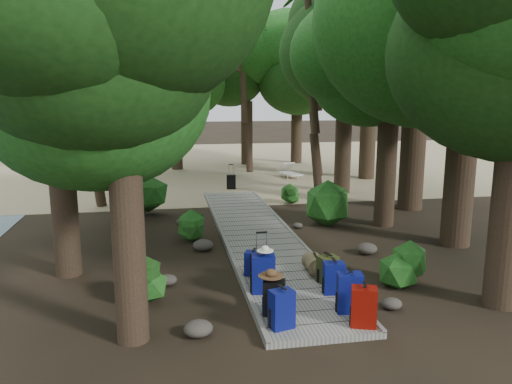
{
  "coord_description": "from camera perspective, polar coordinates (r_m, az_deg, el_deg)",
  "views": [
    {
      "loc": [
        -2.44,
        -11.96,
        3.91
      ],
      "look_at": [
        0.22,
        2.52,
        1.0
      ],
      "focal_mm": 35.0,
      "sensor_mm": 36.0,
      "label": 1
    }
  ],
  "objects": [
    {
      "name": "tree_back_a",
      "position": [
        26.28,
        -9.26,
        11.65
      ],
      "size": [
        4.84,
        4.84,
        8.39
      ],
      "primitive_type": null,
      "color": "black",
      "rests_on": "ground"
    },
    {
      "name": "rock_left_a",
      "position": [
        8.51,
        -6.62,
        -15.24
      ],
      "size": [
        0.48,
        0.43,
        0.27
      ],
      "primitive_type": null,
      "color": "#4C473F",
      "rests_on": "ground"
    },
    {
      "name": "tree_right_b",
      "position": [
        13.74,
        23.39,
        16.5
      ],
      "size": [
        6.04,
        6.04,
        10.78
      ],
      "primitive_type": null,
      "color": "black",
      "rests_on": "ground"
    },
    {
      "name": "shrub_right_b",
      "position": [
        15.36,
        8.58,
        -1.21
      ],
      "size": [
        1.44,
        1.44,
        1.29
      ],
      "primitive_type": null,
      "color": "#184615",
      "rests_on": "ground"
    },
    {
      "name": "palm_left_a",
      "position": [
        17.98,
        -18.83,
        10.44
      ],
      "size": [
        4.85,
        4.85,
        7.72
      ],
      "primitive_type": null,
      "color": "#103C11",
      "rests_on": "ground"
    },
    {
      "name": "tree_right_c",
      "position": [
        15.12,
        15.12,
        12.08
      ],
      "size": [
        4.9,
        4.9,
        8.49
      ],
      "primitive_type": null,
      "color": "black",
      "rests_on": "ground"
    },
    {
      "name": "backpack_left_c",
      "position": [
        9.74,
        0.84,
        -9.08
      ],
      "size": [
        0.49,
        0.38,
        0.83
      ],
      "primitive_type": null,
      "rotation": [
        0.0,
        0.0,
        -0.14
      ],
      "color": "navy",
      "rests_on": "boardwalk"
    },
    {
      "name": "rock_left_d",
      "position": [
        15.39,
        -8.56,
        -3.35
      ],
      "size": [
        0.3,
        0.27,
        0.16
      ],
      "primitive_type": null,
      "color": "#4C473F",
      "rests_on": "ground"
    },
    {
      "name": "rock_left_b",
      "position": [
        10.65,
        -10.13,
        -9.88
      ],
      "size": [
        0.41,
        0.37,
        0.22
      ],
      "primitive_type": null,
      "color": "#4C473F",
      "rests_on": "ground"
    },
    {
      "name": "palm_right_c",
      "position": [
        25.3,
        -0.24,
        10.73
      ],
      "size": [
        4.66,
        4.66,
        7.42
      ],
      "primitive_type": null,
      "color": "#103C11",
      "rests_on": "ground"
    },
    {
      "name": "backpack_left_b",
      "position": [
        8.84,
        2.09,
        -11.74
      ],
      "size": [
        0.44,
        0.37,
        0.69
      ],
      "primitive_type": null,
      "rotation": [
        0.0,
        0.0,
        -0.29
      ],
      "color": "black",
      "rests_on": "boardwalk"
    },
    {
      "name": "shrub_left_a",
      "position": [
        9.77,
        -11.82,
        -9.79
      ],
      "size": [
        1.0,
        1.0,
        0.9
      ],
      "primitive_type": null,
      "color": "#184615",
      "rests_on": "ground"
    },
    {
      "name": "kayak",
      "position": [
        22.26,
        -13.33,
        1.18
      ],
      "size": [
        1.38,
        2.85,
        0.28
      ],
      "primitive_type": "ellipsoid",
      "rotation": [
        0.0,
        0.0,
        -0.29
      ],
      "color": "#A60E0F",
      "rests_on": "sand_beach"
    },
    {
      "name": "rock_left_c",
      "position": [
        12.77,
        -6.06,
        -6.04
      ],
      "size": [
        0.51,
        0.46,
        0.28
      ],
      "primitive_type": null,
      "color": "#4C473F",
      "rests_on": "ground"
    },
    {
      "name": "shrub_left_b",
      "position": [
        13.57,
        -7.51,
        -3.94
      ],
      "size": [
        0.87,
        0.87,
        0.78
      ],
      "primitive_type": null,
      "color": "#184615",
      "rests_on": "ground"
    },
    {
      "name": "palm_right_a",
      "position": [
        18.56,
        7.65,
        10.5
      ],
      "size": [
        4.37,
        4.37,
        7.44
      ],
      "primitive_type": null,
      "color": "#103C11",
      "rests_on": "ground"
    },
    {
      "name": "hat_white",
      "position": [
        9.59,
        1.05,
        -6.45
      ],
      "size": [
        0.33,
        0.33,
        0.11
      ],
      "primitive_type": null,
      "color": "silver",
      "rests_on": "backpack_left_c"
    },
    {
      "name": "tree_right_f",
      "position": [
        23.65,
        13.0,
        14.09
      ],
      "size": [
        5.85,
        5.85,
        10.45
      ],
      "primitive_type": null,
      "color": "black",
      "rests_on": "ground"
    },
    {
      "name": "tree_back_c",
      "position": [
        28.55,
        4.74,
        12.28
      ],
      "size": [
        4.97,
        4.97,
        8.95
      ],
      "primitive_type": null,
      "color": "black",
      "rests_on": "ground"
    },
    {
      "name": "backpack_left_d",
      "position": [
        10.66,
        -0.24,
        -8.01
      ],
      "size": [
        0.44,
        0.38,
        0.57
      ],
      "primitive_type": null,
      "rotation": [
        0.0,
        0.0,
        -0.37
      ],
      "color": "navy",
      "rests_on": "boardwalk"
    },
    {
      "name": "tree_left_a",
      "position": [
        7.7,
        -15.08,
        8.96
      ],
      "size": [
        4.39,
        4.39,
        7.32
      ],
      "primitive_type": null,
      "color": "black",
      "rests_on": "ground"
    },
    {
      "name": "tree_left_b",
      "position": [
        11.19,
        -21.94,
        10.73
      ],
      "size": [
        4.42,
        4.42,
        7.95
      ],
      "primitive_type": null,
      "color": "black",
      "rests_on": "ground"
    },
    {
      "name": "boardwalk",
      "position": [
        13.73,
        0.23,
        -5.09
      ],
      "size": [
        2.0,
        12.0,
        0.12
      ],
      "primitive_type": "cube",
      "color": "gray",
      "rests_on": "ground"
    },
    {
      "name": "lone_suitcase_on_sand",
      "position": [
        20.7,
        -2.85,
        1.15
      ],
      "size": [
        0.4,
        0.27,
        0.58
      ],
      "primitive_type": null,
      "rotation": [
        0.0,
        0.0,
        -0.15
      ],
      "color": "black",
      "rests_on": "sand_beach"
    },
    {
      "name": "backpack_right_b",
      "position": [
        9.07,
        10.63,
        -11.0
      ],
      "size": [
        0.48,
        0.38,
        0.79
      ],
      "primitive_type": null,
      "rotation": [
        0.0,
        0.0,
        -0.18
      ],
      "color": "navy",
      "rests_on": "boardwalk"
    },
    {
      "name": "tree_back_d",
      "position": [
        26.55,
        -17.12,
        9.96
      ],
      "size": [
        4.28,
        4.28,
        7.14
      ],
      "primitive_type": null,
      "color": "black",
      "rests_on": "ground"
    },
    {
      "name": "sun_lounger",
      "position": [
        23.51,
        3.93,
        2.42
      ],
      "size": [
        1.21,
        2.07,
        0.64
      ],
      "primitive_type": null,
      "rotation": [
        0.0,
        0.0,
        0.31
      ],
      "color": "silver",
      "rests_on": "sand_beach"
    },
    {
      "name": "suitcase_on_boardwalk",
      "position": [
        10.21,
        0.63,
        -8.72
      ],
      "size": [
        0.45,
        0.34,
        0.63
      ],
      "primitive_type": null,
      "rotation": [
        0.0,
        0.0,
        0.31
      ],
      "color": "black",
      "rests_on": "boardwalk"
    },
    {
      "name": "tree_right_e",
      "position": [
        20.0,
        10.19,
        12.99
      ],
      "size": [
        5.11,
        5.11,
        9.2
      ],
      "primitive_type": null,
      "color": "black",
      "rests_on": "ground"
    },
    {
      "name": "tree_right_d",
      "position": [
        17.76,
        18.25,
        17.17
      ],
      "size": [
        6.47,
        6.47,
        11.85
      ],
      "primitive_type": null,
      "color": "black",
      "rests_on": "ground"
    },
    {
      "name": "backpack_right_d",
      "position": [
        10.39,
        8.19,
        -8.55
      ],
      "size": [
        0.45,
        0.37,
        0.6
      ],
      "primitive_type": null,
      "rotation": [
        0.0,
        0.0,
        0.23
      ],
      "color": "#333915",
      "rests_on": "boardwalk"
    },
    {
      "name": "rock_right_b",
      "position": [
        12.72,
        12.57,
        -6.33
      ],
      "size": [
        0.51,
        0.46,
        0.28
      ],
      "primitive_type": null,
      "color": "#4C473F",
      "rests_on": "ground"
    },
    {
      "name": "hat_brown",
      "position": [
        8.71,
        1.72,
        -9.17
      ],
      "size": [
        0.44,
        0.44,
        0.13
      ],
      "primitive_type": null,
      "color": "#51351E",
      "rests_on": "backpack_left_b"
    },
    {
      "name": "shrub_left_c",
      "position": [
        16.65,
        -12.3,
        -0.53
      ],
      "size": [
        1.34,
        1.34,
        1.21
      ],
      "primitive_type": null,
      "color": "#184615",
      "rests_on": "ground"
    },
    {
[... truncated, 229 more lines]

